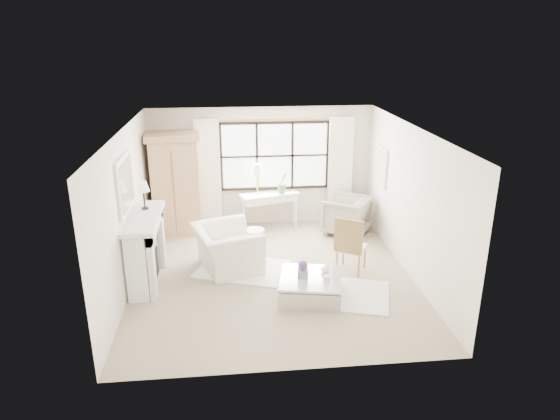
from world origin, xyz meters
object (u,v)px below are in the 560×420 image
Objects in this scene: club_armchair at (227,249)px; coffee_table at (310,288)px; armoire at (175,184)px; console_table at (270,210)px.

club_armchair is 1.87m from coffee_table.
armoire is 4.14m from coffee_table.
club_armchair is at bearing -66.60° from armoire.
club_armchair reaches higher than coffee_table.
coffee_table is (1.38, -1.25, -0.23)m from club_armchair.
armoire reaches higher than club_armchair.
console_table is 3.37m from coffee_table.
coffee_table is (0.40, -3.34, -0.22)m from console_table.
armoire is 1.91× the size of coffee_table.
console_table is 2.31m from club_armchair.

